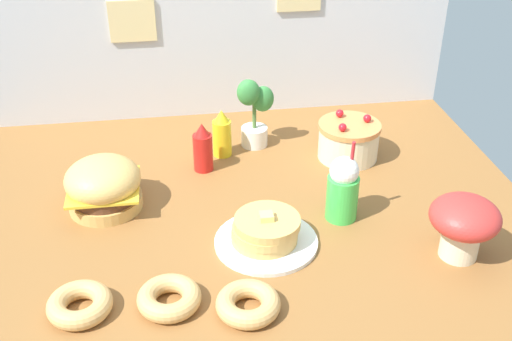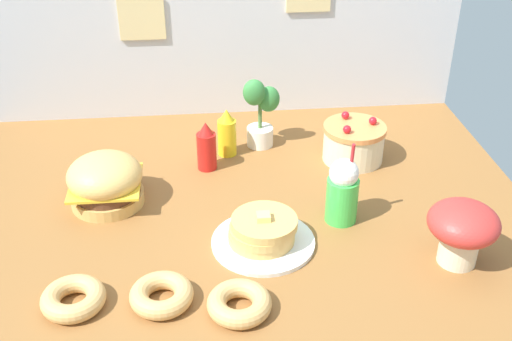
{
  "view_description": "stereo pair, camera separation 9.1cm",
  "coord_description": "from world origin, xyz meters",
  "px_view_note": "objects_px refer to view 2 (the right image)",
  "views": [
    {
      "loc": [
        -0.22,
        -1.76,
        1.29
      ],
      "look_at": [
        0.06,
        0.1,
        0.17
      ],
      "focal_mm": 43.77,
      "sensor_mm": 36.0,
      "label": 1
    },
    {
      "loc": [
        -0.13,
        -1.77,
        1.29
      ],
      "look_at": [
        0.06,
        0.1,
        0.17
      ],
      "focal_mm": 43.77,
      "sensor_mm": 36.0,
      "label": 2
    }
  ],
  "objects_px": {
    "donut_chocolate": "(162,294)",
    "potted_plant": "(259,110)",
    "cream_soda_cup": "(343,191)",
    "layer_cake": "(354,142)",
    "donut_pink_glaze": "(73,298)",
    "mushroom_stool": "(462,228)",
    "mustard_bottle": "(227,134)",
    "ketchup_bottle": "(207,147)",
    "pancake_stack": "(263,233)",
    "donut_vanilla": "(239,303)",
    "burger": "(106,181)"
  },
  "relations": [
    {
      "from": "ketchup_bottle",
      "to": "mustard_bottle",
      "type": "bearing_deg",
      "value": 51.2
    },
    {
      "from": "donut_chocolate",
      "to": "mushroom_stool",
      "type": "xyz_separation_m",
      "value": [
        0.94,
        0.1,
        0.1
      ]
    },
    {
      "from": "burger",
      "to": "mushroom_stool",
      "type": "bearing_deg",
      "value": -21.57
    },
    {
      "from": "donut_pink_glaze",
      "to": "pancake_stack",
      "type": "bearing_deg",
      "value": 22.49
    },
    {
      "from": "potted_plant",
      "to": "burger",
      "type": "bearing_deg",
      "value": -146.91
    },
    {
      "from": "mustard_bottle",
      "to": "donut_vanilla",
      "type": "xyz_separation_m",
      "value": [
        -0.02,
        -0.94,
        -0.06
      ]
    },
    {
      "from": "layer_cake",
      "to": "donut_pink_glaze",
      "type": "xyz_separation_m",
      "value": [
        -1.02,
        -0.78,
        -0.05
      ]
    },
    {
      "from": "mustard_bottle",
      "to": "potted_plant",
      "type": "relative_size",
      "value": 0.66
    },
    {
      "from": "pancake_stack",
      "to": "mustard_bottle",
      "type": "xyz_separation_m",
      "value": [
        -0.08,
        0.63,
        0.05
      ]
    },
    {
      "from": "donut_pink_glaze",
      "to": "cream_soda_cup",
      "type": "bearing_deg",
      "value": 22.12
    },
    {
      "from": "potted_plant",
      "to": "cream_soda_cup",
      "type": "bearing_deg",
      "value": -68.47
    },
    {
      "from": "mustard_bottle",
      "to": "donut_chocolate",
      "type": "xyz_separation_m",
      "value": [
        -0.25,
        -0.88,
        -0.06
      ]
    },
    {
      "from": "layer_cake",
      "to": "donut_chocolate",
      "type": "distance_m",
      "value": 1.1
    },
    {
      "from": "mustard_bottle",
      "to": "donut_chocolate",
      "type": "relative_size",
      "value": 1.08
    },
    {
      "from": "donut_vanilla",
      "to": "potted_plant",
      "type": "distance_m",
      "value": 1.03
    },
    {
      "from": "layer_cake",
      "to": "mustard_bottle",
      "type": "bearing_deg",
      "value": 169.19
    },
    {
      "from": "potted_plant",
      "to": "mustard_bottle",
      "type": "bearing_deg",
      "value": -155.29
    },
    {
      "from": "mustard_bottle",
      "to": "donut_pink_glaze",
      "type": "distance_m",
      "value": 1.01
    },
    {
      "from": "cream_soda_cup",
      "to": "ketchup_bottle",
      "type": "bearing_deg",
      "value": 138.42
    },
    {
      "from": "cream_soda_cup",
      "to": "potted_plant",
      "type": "relative_size",
      "value": 0.98
    },
    {
      "from": "cream_soda_cup",
      "to": "mushroom_stool",
      "type": "relative_size",
      "value": 1.36
    },
    {
      "from": "pancake_stack",
      "to": "donut_pink_glaze",
      "type": "distance_m",
      "value": 0.63
    },
    {
      "from": "burger",
      "to": "pancake_stack",
      "type": "distance_m",
      "value": 0.62
    },
    {
      "from": "mustard_bottle",
      "to": "potted_plant",
      "type": "xyz_separation_m",
      "value": [
        0.14,
        0.07,
        0.07
      ]
    },
    {
      "from": "ketchup_bottle",
      "to": "mustard_bottle",
      "type": "xyz_separation_m",
      "value": [
        0.09,
        0.11,
        0.0
      ]
    },
    {
      "from": "donut_chocolate",
      "to": "potted_plant",
      "type": "distance_m",
      "value": 1.04
    },
    {
      "from": "mushroom_stool",
      "to": "layer_cake",
      "type": "bearing_deg",
      "value": 104.72
    },
    {
      "from": "donut_chocolate",
      "to": "potted_plant",
      "type": "xyz_separation_m",
      "value": [
        0.39,
        0.95,
        0.14
      ]
    },
    {
      "from": "donut_vanilla",
      "to": "donut_chocolate",
      "type": "bearing_deg",
      "value": 165.47
    },
    {
      "from": "mustard_bottle",
      "to": "mushroom_stool",
      "type": "distance_m",
      "value": 1.05
    },
    {
      "from": "pancake_stack",
      "to": "potted_plant",
      "type": "height_order",
      "value": "potted_plant"
    },
    {
      "from": "layer_cake",
      "to": "donut_pink_glaze",
      "type": "relative_size",
      "value": 1.34
    },
    {
      "from": "burger",
      "to": "cream_soda_cup",
      "type": "relative_size",
      "value": 0.88
    },
    {
      "from": "pancake_stack",
      "to": "layer_cake",
      "type": "distance_m",
      "value": 0.69
    },
    {
      "from": "donut_pink_glaze",
      "to": "mushroom_stool",
      "type": "distance_m",
      "value": 1.21
    },
    {
      "from": "layer_cake",
      "to": "cream_soda_cup",
      "type": "height_order",
      "value": "cream_soda_cup"
    },
    {
      "from": "ketchup_bottle",
      "to": "mushroom_stool",
      "type": "distance_m",
      "value": 1.03
    },
    {
      "from": "ketchup_bottle",
      "to": "donut_pink_glaze",
      "type": "relative_size",
      "value": 1.08
    },
    {
      "from": "ketchup_bottle",
      "to": "donut_chocolate",
      "type": "height_order",
      "value": "ketchup_bottle"
    },
    {
      "from": "layer_cake",
      "to": "potted_plant",
      "type": "bearing_deg",
      "value": 156.27
    },
    {
      "from": "donut_vanilla",
      "to": "mushroom_stool",
      "type": "bearing_deg",
      "value": 12.43
    },
    {
      "from": "donut_pink_glaze",
      "to": "donut_vanilla",
      "type": "relative_size",
      "value": 1.0
    },
    {
      "from": "pancake_stack",
      "to": "donut_vanilla",
      "type": "xyz_separation_m",
      "value": [
        -0.1,
        -0.31,
        -0.01
      ]
    },
    {
      "from": "ketchup_bottle",
      "to": "donut_pink_glaze",
      "type": "height_order",
      "value": "ketchup_bottle"
    },
    {
      "from": "donut_vanilla",
      "to": "mushroom_stool",
      "type": "distance_m",
      "value": 0.74
    },
    {
      "from": "donut_pink_glaze",
      "to": "mushroom_stool",
      "type": "xyz_separation_m",
      "value": [
        1.2,
        0.09,
        0.1
      ]
    },
    {
      "from": "cream_soda_cup",
      "to": "donut_vanilla",
      "type": "relative_size",
      "value": 1.61
    },
    {
      "from": "donut_pink_glaze",
      "to": "donut_chocolate",
      "type": "xyz_separation_m",
      "value": [
        0.26,
        -0.01,
        0.0
      ]
    },
    {
      "from": "layer_cake",
      "to": "donut_pink_glaze",
      "type": "bearing_deg",
      "value": -142.71
    },
    {
      "from": "burger",
      "to": "potted_plant",
      "type": "bearing_deg",
      "value": 33.09
    }
  ]
}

